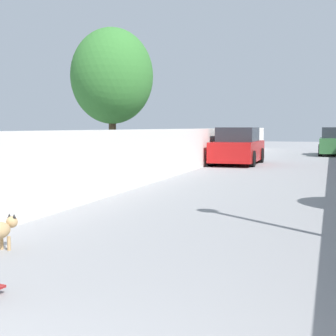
% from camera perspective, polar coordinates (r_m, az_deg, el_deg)
% --- Properties ---
extents(ground_plane, '(80.00, 80.00, 0.00)m').
position_cam_1_polar(ground_plane, '(15.65, 11.40, -1.18)').
color(ground_plane, gray).
extents(wall_left, '(48.00, 0.30, 1.49)m').
position_cam_1_polar(wall_left, '(14.35, -2.02, 1.38)').
color(wall_left, silver).
rests_on(wall_left, ground).
extents(tree_left_near, '(2.53, 2.53, 4.59)m').
position_cam_1_polar(tree_left_near, '(15.93, -6.31, 10.18)').
color(tree_left_near, '#473523').
rests_on(tree_left_near, ground).
extents(dog, '(2.03, 1.05, 1.06)m').
position_cam_1_polar(dog, '(6.73, -18.33, -6.61)').
color(dog, tan).
rests_on(dog, ground).
extents(car_near, '(4.06, 1.80, 1.54)m').
position_cam_1_polar(car_near, '(21.41, 7.83, 2.33)').
color(car_near, '#B71414').
rests_on(car_near, ground).
extents(car_far, '(3.91, 1.80, 1.54)m').
position_cam_1_polar(car_far, '(29.33, 18.35, 2.75)').
color(car_far, '#336B38').
rests_on(car_far, ground).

